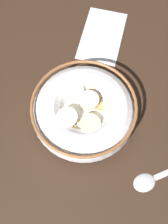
# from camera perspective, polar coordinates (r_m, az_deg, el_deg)

# --- Properties ---
(ground_plane) EXTENTS (1.27, 1.27, 0.02)m
(ground_plane) POSITION_cam_1_polar(r_m,az_deg,el_deg) (0.55, -0.00, -1.65)
(ground_plane) COLOR #332116
(cereal_bowl) EXTENTS (0.19, 0.19, 0.06)m
(cereal_bowl) POSITION_cam_1_polar(r_m,az_deg,el_deg) (0.51, 0.01, 0.14)
(cereal_bowl) COLOR silver
(cereal_bowl) RESTS_ON ground_plane
(spoon) EXTENTS (0.13, 0.09, 0.01)m
(spoon) POSITION_cam_1_polar(r_m,az_deg,el_deg) (0.52, 13.99, -12.86)
(spoon) COLOR #B7B7BC
(spoon) RESTS_ON ground_plane
(folded_napkin) EXTENTS (0.17, 0.14, 0.00)m
(folded_napkin) POSITION_cam_1_polar(r_m,az_deg,el_deg) (0.64, 3.69, 15.19)
(folded_napkin) COLOR silver
(folded_napkin) RESTS_ON ground_plane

